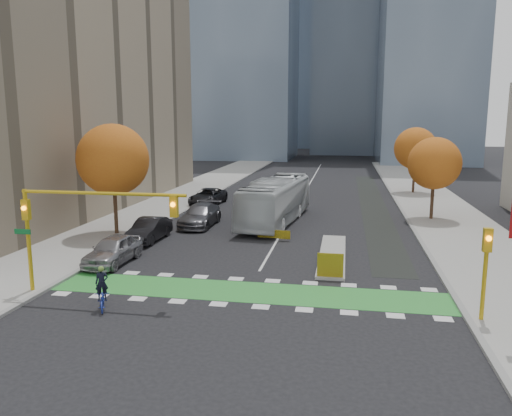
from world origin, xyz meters
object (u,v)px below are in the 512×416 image
at_px(tree_west, 113,160).
at_px(parked_car_c, 200,215).
at_px(hazard_board, 330,265).
at_px(cyclist, 102,295).
at_px(parked_car_d, 208,197).
at_px(bus, 276,200).
at_px(parked_car_b, 149,230).
at_px(tree_east_far, 415,148).
at_px(tree_east_near, 434,163).
at_px(traffic_signal_west, 75,215).
at_px(parked_car_a, 113,250).
at_px(traffic_signal_east, 486,260).

height_order(tree_west, parked_car_c, tree_west).
relative_size(hazard_board, tree_west, 0.17).
bearing_deg(cyclist, parked_car_d, 71.05).
relative_size(hazard_board, bus, 0.11).
bearing_deg(hazard_board, tree_west, 154.01).
xyz_separation_m(bus, parked_car_c, (-5.84, -2.50, -0.99)).
relative_size(cyclist, parked_car_b, 0.42).
bearing_deg(parked_car_d, hazard_board, -55.70).
height_order(tree_west, parked_car_d, tree_west).
relative_size(tree_west, tree_east_far, 1.08).
bearing_deg(tree_east_far, cyclist, -114.87).
bearing_deg(cyclist, tree_east_far, 40.16).
height_order(cyclist, bus, bus).
height_order(tree_east_near, tree_east_far, tree_east_far).
bearing_deg(traffic_signal_west, bus, 70.24).
bearing_deg(tree_west, cyclist, -66.72).
relative_size(tree_east_near, bus, 0.53).
height_order(tree_east_near, parked_car_b, tree_east_near).
height_order(tree_east_near, parked_car_c, tree_east_near).
relative_size(traffic_signal_west, parked_car_a, 1.73).
xyz_separation_m(bus, parked_car_a, (-7.87, -13.83, -1.01)).
distance_m(tree_west, parked_car_b, 5.84).
distance_m(parked_car_a, parked_car_d, 21.46).
xyz_separation_m(traffic_signal_west, traffic_signal_east, (18.43, 0.00, -1.30)).
bearing_deg(parked_car_d, traffic_signal_east, -50.11).
distance_m(hazard_board, bus, 15.49).
distance_m(tree_east_near, cyclist, 30.24).
bearing_deg(parked_car_a, parked_car_c, 81.63).
bearing_deg(bus, parked_car_d, 143.09).
bearing_deg(bus, traffic_signal_west, -103.10).
bearing_deg(parked_car_d, bus, -39.56).
xyz_separation_m(traffic_signal_east, parked_car_b, (-19.43, 11.28, -1.93)).
distance_m(bus, parked_car_b, 11.37).
bearing_deg(parked_car_d, cyclist, -79.97).
relative_size(parked_car_a, parked_car_d, 0.85).
bearing_deg(parked_car_a, tree_west, 116.00).
relative_size(traffic_signal_east, cyclist, 2.02).
bearing_deg(parked_car_c, traffic_signal_east, -43.53).
xyz_separation_m(traffic_signal_east, cyclist, (-16.51, -1.42, -2.06)).
distance_m(tree_east_far, traffic_signal_west, 43.61).
height_order(hazard_board, bus, bus).
xyz_separation_m(tree_west, cyclist, (5.99, -13.93, -4.94)).
xyz_separation_m(cyclist, bus, (5.03, 20.75, 1.18)).
relative_size(tree_east_far, cyclist, 3.77).
distance_m(hazard_board, tree_east_far, 35.13).
xyz_separation_m(parked_car_b, parked_car_c, (2.11, 5.56, 0.06)).
bearing_deg(cyclist, parked_car_c, 67.58).
bearing_deg(tree_west, parked_car_a, -65.81).
bearing_deg(parked_car_b, hazard_board, -25.69).
distance_m(parked_car_b, parked_car_d, 15.69).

